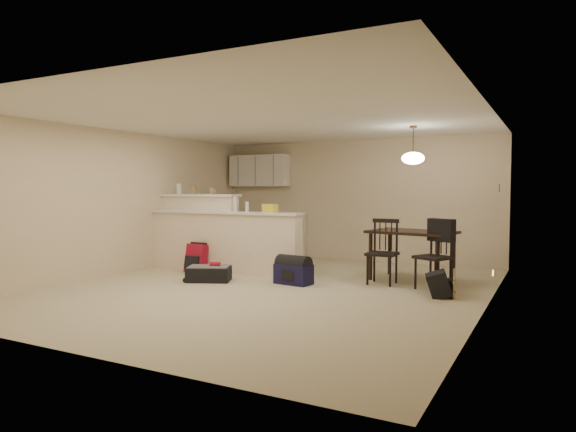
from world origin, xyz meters
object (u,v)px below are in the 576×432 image
Objects in this scene: suitcase at (209,274)px; pendant_lamp at (413,158)px; dining_chair_near at (382,252)px; black_daypack at (439,285)px; dining_chair_far at (433,255)px; dining_table at (412,237)px; navy_duffel at (294,274)px; red_backpack at (196,259)px.

pendant_lamp is at bearing 4.01° from suitcase.
dining_chair_near is at bearing -2.32° from suitcase.
dining_chair_far is at bearing 6.95° from black_daypack.
dining_table is 1.37m from black_daypack.
pendant_lamp is at bearing 154.11° from dining_chair_far.
dining_table is at bearing 4.01° from suitcase.
black_daypack is at bearing -42.12° from dining_chair_far.
suitcase is at bearing 83.84° from black_daypack.
navy_duffel is (-1.23, -0.63, -0.35)m from dining_chair_near.
pendant_lamp is 4.10m from red_backpack.
dining_chair_far is 2.13m from navy_duffel.
dining_chair_far is 4.07m from red_backpack.
suitcase is 1.20× the size of navy_duffel.
pendant_lamp is 1.61× the size of black_daypack.
navy_duffel is (2.02, -0.16, -0.10)m from red_backpack.
pendant_lamp is 1.61m from dining_chair_near.
pendant_lamp is 2.67m from navy_duffel.
dining_table is 1.27m from pendant_lamp.
suitcase is (-2.55, -1.04, -0.39)m from dining_chair_near.
black_daypack is (0.98, -0.55, -0.34)m from dining_chair_near.
dining_chair_far is 3.51m from suitcase.
black_daypack is at bearing 9.77° from navy_duffel.
navy_duffel is at bearing -133.71° from dining_table.
pendant_lamp is 0.60× the size of dining_chair_far.
pendant_lamp reaches higher than dining_table.
black_daypack is (4.22, -0.08, -0.08)m from red_backpack.
red_backpack is (-0.69, 0.57, 0.14)m from suitcase.
black_daypack reaches higher than navy_duffel.
dining_chair_near reaches higher than suitcase.
suitcase is at bearing -41.97° from red_backpack.
suitcase is (-2.89, -1.57, -0.60)m from dining_table.
dining_chair_near is at bearing 46.45° from black_daypack.
dining_table is 3.34m from suitcase.
pendant_lamp reaches higher than black_daypack.
dining_table is 2.03m from navy_duffel.
navy_duffel is at bearing -7.15° from red_backpack.
black_daypack is at bearing -29.66° from dining_chair_near.
dining_table is 2.10× the size of suitcase.
dining_table reaches higher than black_daypack.
dining_chair_near is at bearing -122.25° from pendant_lamp.
pendant_lamp is at bearing -125.37° from dining_table.
pendant_lamp is at bearing 57.58° from dining_chair_near.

